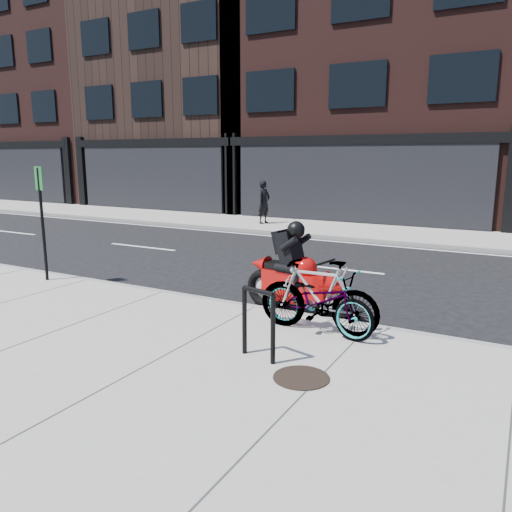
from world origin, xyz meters
The scene contains 13 objects.
ground centered at (0.00, 0.00, 0.00)m, with size 120.00×120.00×0.00m, color black.
sidewalk_near centered at (0.00, -5.00, 0.07)m, with size 60.00×6.00×0.13m, color gray.
sidewalk_far centered at (0.00, 7.75, 0.07)m, with size 60.00×3.50×0.13m, color gray.
building_west centered at (-22.00, 14.50, 6.75)m, with size 10.00×10.00×13.50m, color black.
building_midwest centered at (-12.00, 14.50, 6.00)m, with size 10.00×10.00×12.00m, color black.
building_center centered at (-2.00, 14.50, 7.25)m, with size 12.00×10.00×14.50m, color black.
bike_rack centered at (1.10, -3.88, 0.67)m, with size 0.54×0.18×0.92m.
bicycle_front centered at (1.40, -2.60, 0.60)m, with size 0.63×1.80×0.94m, color gray.
bicycle_rear centered at (1.40, -2.60, 0.67)m, with size 0.51×1.81×1.09m, color gray.
motorcycle centered at (0.72, -1.61, 0.65)m, with size 2.15×0.75×1.61m.
pedestrian centered at (-4.85, 7.54, 0.94)m, with size 0.59×0.39×1.62m, color black.
manhole_cover centered at (1.82, -4.15, 0.14)m, with size 0.66×0.66×0.01m, color black.
sign_post centered at (-4.69, -2.40, 1.52)m, with size 0.31×0.09×2.32m.
Camera 1 is at (3.95, -9.14, 2.67)m, focal length 35.00 mm.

